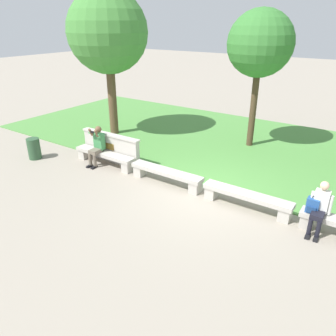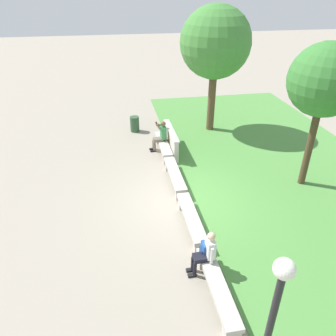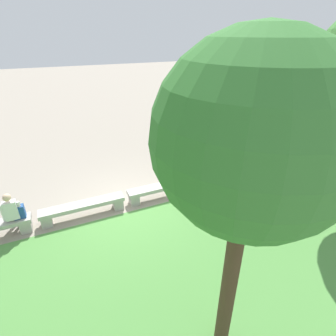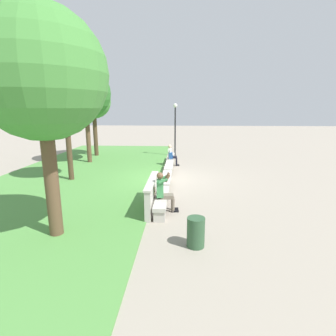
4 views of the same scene
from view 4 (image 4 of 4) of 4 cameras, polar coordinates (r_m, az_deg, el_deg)
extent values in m
plane|color=gray|center=(12.68, -0.05, -2.38)|extent=(80.00, 80.00, 0.00)
cube|color=#518E42|center=(13.62, -18.80, -1.94)|extent=(22.06, 8.00, 0.03)
cube|color=#B7B2A8|center=(8.91, -1.34, -6.43)|extent=(2.39, 0.40, 0.12)
cube|color=#B7B2A8|center=(8.04, -1.88, -10.33)|extent=(0.28, 0.34, 0.33)
cube|color=#B7B2A8|center=(9.94, -0.90, -5.72)|extent=(0.28, 0.34, 0.33)
cube|color=#B7B2A8|center=(11.34, -0.39, -2.17)|extent=(2.39, 0.40, 0.12)
cube|color=#B7B2A8|center=(10.43, -0.71, -4.81)|extent=(0.28, 0.34, 0.33)
cube|color=#B7B2A8|center=(12.38, -0.11, -1.96)|extent=(0.28, 0.34, 0.33)
cube|color=#B7B2A8|center=(13.82, 0.23, 0.57)|extent=(2.39, 0.40, 0.12)
cube|color=#B7B2A8|center=(12.89, 0.01, -1.36)|extent=(0.28, 0.34, 0.33)
cube|color=#B7B2A8|center=(14.86, 0.41, 0.56)|extent=(0.28, 0.34, 0.33)
cube|color=#B7B2A8|center=(16.33, 0.66, 2.48)|extent=(2.39, 0.40, 0.12)
cube|color=#B7B2A8|center=(15.37, 0.50, 0.97)|extent=(0.28, 0.34, 0.33)
cube|color=#B7B2A8|center=(17.37, 0.79, 2.35)|extent=(0.28, 0.34, 0.33)
cube|color=#B7B2A8|center=(8.91, -3.54, -5.86)|extent=(2.39, 0.18, 0.95)
cube|color=beige|center=(8.76, -3.59, -2.73)|extent=(2.45, 0.24, 0.06)
cube|color=brown|center=(8.86, -2.92, -5.18)|extent=(0.44, 0.02, 0.22)
cube|color=black|center=(8.73, 1.55, -9.35)|extent=(0.12, 0.25, 0.06)
cylinder|color=#6B6051|center=(8.65, 1.09, -8.07)|extent=(0.11, 0.11, 0.42)
cube|color=black|center=(8.92, 1.48, -8.87)|extent=(0.12, 0.25, 0.06)
cylinder|color=#6B6051|center=(8.84, 1.03, -7.61)|extent=(0.11, 0.11, 0.42)
cube|color=#6B6051|center=(8.65, -0.20, -6.18)|extent=(0.33, 0.44, 0.12)
cube|color=#3D894C|center=(8.56, -1.74, -4.42)|extent=(0.36, 0.25, 0.56)
sphere|color=brown|center=(8.44, -1.76, -1.70)|extent=(0.22, 0.22, 0.22)
cylinder|color=#3D894C|center=(8.29, -1.07, -2.89)|extent=(0.11, 0.32, 0.21)
cylinder|color=brown|center=(8.34, -0.11, -2.23)|extent=(0.09, 0.19, 0.27)
cylinder|color=#3D894C|center=(8.66, -1.10, -2.21)|extent=(0.11, 0.32, 0.21)
cylinder|color=brown|center=(8.58, -0.16, -1.80)|extent=(0.11, 0.19, 0.27)
cube|color=black|center=(8.45, 0.27, -1.75)|extent=(0.15, 0.02, 0.08)
cube|color=black|center=(15.52, 2.08, 0.57)|extent=(0.11, 0.22, 0.06)
cylinder|color=black|center=(15.48, 1.86, 1.33)|extent=(0.10, 0.10, 0.42)
cube|color=black|center=(15.69, 2.07, 0.71)|extent=(0.11, 0.22, 0.06)
cylinder|color=black|center=(15.65, 1.86, 1.46)|extent=(0.10, 0.10, 0.42)
cube|color=black|center=(15.51, 1.20, 2.38)|extent=(0.29, 0.41, 0.12)
cube|color=silver|center=(15.47, 0.39, 3.33)|extent=(0.32, 0.21, 0.52)
sphere|color=beige|center=(15.41, 0.39, 4.76)|extent=(0.20, 0.20, 0.20)
cylinder|color=silver|center=(15.28, 0.45, 3.02)|extent=(0.08, 0.08, 0.48)
cylinder|color=silver|center=(15.67, 0.48, 3.27)|extent=(0.08, 0.08, 0.48)
cube|color=#234C8C|center=(15.34, 0.60, 2.72)|extent=(0.28, 0.20, 0.36)
cube|color=navy|center=(15.35, 1.01, 2.45)|extent=(0.20, 0.06, 0.16)
torus|color=black|center=(15.31, 0.60, 3.45)|extent=(0.10, 0.02, 0.10)
cylinder|color=brown|center=(7.37, -24.07, -1.97)|extent=(0.36, 0.36, 3.17)
sphere|color=#428438|center=(7.20, -26.00, 17.96)|extent=(3.17, 3.17, 3.17)
cylinder|color=#4C3826|center=(13.02, -20.75, 4.17)|extent=(0.24, 0.24, 3.11)
sphere|color=#387A33|center=(12.91, -21.56, 14.10)|extent=(2.33, 2.33, 2.33)
cylinder|color=#4C3826|center=(19.37, -15.53, 7.12)|extent=(0.29, 0.29, 3.10)
sphere|color=#428438|center=(19.29, -15.94, 13.81)|extent=(2.36, 2.36, 2.36)
cylinder|color=brown|center=(17.02, -16.99, 6.66)|extent=(0.28, 0.28, 3.32)
sphere|color=#2D6B28|center=(16.96, -17.57, 15.28)|extent=(3.01, 3.01, 3.01)
cylinder|color=#2D5133|center=(6.62, 6.07, -13.72)|extent=(0.44, 0.44, 0.75)
cylinder|color=black|center=(18.55, 1.56, 7.79)|extent=(0.10, 0.10, 3.39)
sphere|color=white|center=(18.48, 1.60, 13.45)|extent=(0.28, 0.28, 0.28)
camera|label=1|loc=(17.38, 26.67, 15.59)|focal=35.00mm
camera|label=2|loc=(21.24, 7.19, 21.35)|focal=35.00mm
camera|label=3|loc=(15.68, -26.20, 17.18)|focal=28.00mm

